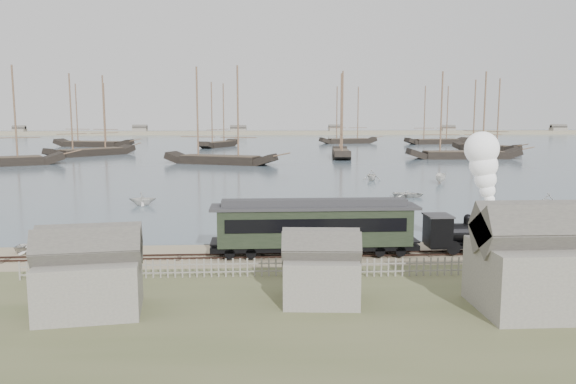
{
  "coord_description": "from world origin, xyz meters",
  "views": [
    {
      "loc": [
        -1.51,
        -41.3,
        10.11
      ],
      "look_at": [
        1.3,
        6.52,
        3.5
      ],
      "focal_mm": 35.0,
      "sensor_mm": 36.0,
      "label": 1
    }
  ],
  "objects": [
    {
      "name": "far_spit",
      "position": [
        0.0,
        250.0,
        0.0
      ],
      "size": [
        500.0,
        20.0,
        1.8
      ],
      "primitive_type": "cube",
      "color": "tan",
      "rests_on": "ground"
    },
    {
      "name": "schooner_9",
      "position": [
        61.18,
        149.96,
        10.06
      ],
      "size": [
        22.95,
        9.12,
        20.0
      ],
      "primitive_type": null,
      "rotation": [
        0.0,
        0.0,
        0.18
      ],
      "color": "black",
      "rests_on": "harbor_water"
    },
    {
      "name": "rowboat_7",
      "position": [
        16.44,
        43.84,
        0.89
      ],
      "size": [
        3.21,
        2.79,
        1.66
      ],
      "primitive_type": "imported",
      "rotation": [
        0.0,
        0.0,
        0.03
      ],
      "color": "silver",
      "rests_on": "harbor_water"
    },
    {
      "name": "passenger_coach",
      "position": [
        2.7,
        -2.0,
        2.26
      ],
      "size": [
        14.8,
        2.85,
        3.59
      ],
      "color": "black",
      "rests_on": "ground"
    },
    {
      "name": "rail_track",
      "position": [
        0.0,
        -2.0,
        0.04
      ],
      "size": [
        120.0,
        1.8,
        0.16
      ],
      "color": "#34221C",
      "rests_on": "ground"
    },
    {
      "name": "harbor_water",
      "position": [
        0.0,
        170.0,
        0.03
      ],
      "size": [
        600.0,
        336.0,
        0.06
      ],
      "primitive_type": "cube",
      "color": "#495E69",
      "rests_on": "ground"
    },
    {
      "name": "schooner_6",
      "position": [
        -52.73,
        140.37,
        10.06
      ],
      "size": [
        26.86,
        14.03,
        20.0
      ],
      "primitive_type": null,
      "rotation": [
        0.0,
        0.0,
        -0.32
      ],
      "color": "black",
      "rests_on": "harbor_water"
    },
    {
      "name": "rowboat_2",
      "position": [
        3.22,
        15.24,
        0.69
      ],
      "size": [
        3.42,
        1.65,
        1.27
      ],
      "primitive_type": "imported",
      "rotation": [
        0.0,
        0.0,
        3.27
      ],
      "color": "silver",
      "rests_on": "harbor_water"
    },
    {
      "name": "schooner_1",
      "position": [
        -42.07,
        100.37,
        10.06
      ],
      "size": [
        19.6,
        20.44,
        20.0
      ],
      "primitive_type": null,
      "rotation": [
        0.0,
        0.0,
        0.82
      ],
      "color": "black",
      "rests_on": "harbor_water"
    },
    {
      "name": "schooner_8",
      "position": [
        31.34,
        155.44,
        10.06
      ],
      "size": [
        21.01,
        8.72,
        20.0
      ],
      "primitive_type": null,
      "rotation": [
        0.0,
        0.0,
        0.2
      ],
      "color": "black",
      "rests_on": "harbor_water"
    },
    {
      "name": "shed_right",
      "position": [
        13.0,
        -14.0,
        0.0
      ],
      "size": [
        6.0,
        5.0,
        5.1
      ],
      "primitive_type": null,
      "color": "slate",
      "rests_on": "ground"
    },
    {
      "name": "schooner_2",
      "position": [
        -8.7,
        74.6,
        10.06
      ],
      "size": [
        24.12,
        14.39,
        20.0
      ],
      "primitive_type": null,
      "rotation": [
        0.0,
        0.0,
        -0.4
      ],
      "color": "black",
      "rests_on": "harbor_water"
    },
    {
      "name": "schooner_3",
      "position": [
        18.8,
        90.07,
        10.06
      ],
      "size": [
        6.48,
        19.41,
        20.0
      ],
      "primitive_type": null,
      "rotation": [
        0.0,
        0.0,
        1.46
      ],
      "color": "black",
      "rests_on": "harbor_water"
    },
    {
      "name": "schooner_5",
      "position": [
        62.86,
        111.91,
        10.06
      ],
      "size": [
        14.51,
        19.63,
        20.0
      ],
      "primitive_type": null,
      "rotation": [
        0.0,
        0.0,
        -1.02
      ],
      "color": "black",
      "rests_on": "harbor_water"
    },
    {
      "name": "picket_fence_west",
      "position": [
        -6.5,
        -7.0,
        0.0
      ],
      "size": [
        19.0,
        0.1,
        1.2
      ],
      "primitive_type": null,
      "color": "slate",
      "rests_on": "ground"
    },
    {
      "name": "locomotive",
      "position": [
        14.8,
        -2.0,
        3.97
      ],
      "size": [
        6.88,
        2.57,
        8.57
      ],
      "color": "black",
      "rests_on": "ground"
    },
    {
      "name": "schooner_7",
      "position": [
        -12.78,
        135.42,
        10.06
      ],
      "size": [
        12.35,
        19.51,
        20.0
      ],
      "primitive_type": null,
      "rotation": [
        0.0,
        0.0,
        1.13
      ],
      "color": "black",
      "rests_on": "harbor_water"
    },
    {
      "name": "rowboat_5",
      "position": [
        25.82,
        39.53,
        0.79
      ],
      "size": [
        4.04,
        2.57,
        1.46
      ],
      "primitive_type": "imported",
      "rotation": [
        0.0,
        0.0,
        2.81
      ],
      "color": "silver",
      "rests_on": "harbor_water"
    },
    {
      "name": "shed_mid",
      "position": [
        2.0,
        -12.0,
        0.0
      ],
      "size": [
        4.0,
        3.5,
        3.6
      ],
      "primitive_type": null,
      "color": "slate",
      "rests_on": "ground"
    },
    {
      "name": "picket_fence_east",
      "position": [
        12.5,
        -7.5,
        0.0
      ],
      "size": [
        15.0,
        0.1,
        1.2
      ],
      "primitive_type": null,
      "color": "slate",
      "rests_on": "ground"
    },
    {
      "name": "ground",
      "position": [
        0.0,
        0.0,
        0.0
      ],
      "size": [
        600.0,
        600.0,
        0.0
      ],
      "primitive_type": "plane",
      "color": "tan",
      "rests_on": "ground"
    },
    {
      "name": "shed_left",
      "position": [
        -10.0,
        -13.0,
        0.0
      ],
      "size": [
        5.0,
        4.0,
        4.1
      ],
      "primitive_type": null,
      "color": "slate",
      "rests_on": "ground"
    },
    {
      "name": "rowboat_3",
      "position": [
        17.23,
        25.85,
        0.45
      ],
      "size": [
        3.46,
        4.25,
        0.77
      ],
      "primitive_type": "imported",
      "rotation": [
        0.0,
        0.0,
        1.34
      ],
      "color": "silver",
      "rests_on": "harbor_water"
    },
    {
      "name": "schooner_4",
      "position": [
        46.53,
        85.47,
        10.06
      ],
      "size": [
        25.98,
        6.81,
        20.0
      ],
      "primitive_type": null,
      "rotation": [
        0.0,
        0.0,
        -0.03
      ],
      "color": "black",
      "rests_on": "harbor_water"
    },
    {
      "name": "beached_dinghy",
      "position": [
        -17.16,
        0.27,
        0.41
      ],
      "size": [
        2.95,
        4.06,
        0.83
      ],
      "primitive_type": "imported",
      "rotation": [
        0.0,
        0.0,
        1.59
      ],
      "color": "silver",
      "rests_on": "ground"
    },
    {
      "name": "rowboat_4",
      "position": [
        29.51,
        15.73,
        0.98
      ],
      "size": [
        4.45,
        4.22,
        1.84
      ],
      "primitive_type": "imported",
      "rotation": [
        0.0,
        0.0,
        5.84
      ],
      "color": "silver",
      "rests_on": "harbor_water"
    },
    {
      "name": "rowboat_1",
      "position": [
        -14.11,
        21.51,
        0.82
      ],
      "size": [
        2.61,
        2.99,
        1.53
      ],
      "primitive_type": "imported",
      "rotation": [
        0.0,
        0.0,
        1.61
      ],
      "color": "silver",
      "rests_on": "harbor_water"
    }
  ]
}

